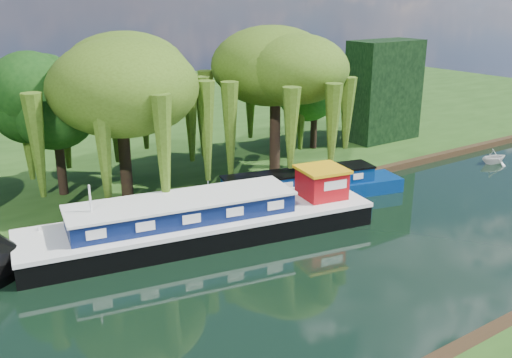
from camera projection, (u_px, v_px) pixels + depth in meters
ground at (312, 266)px, 26.41m from camera, size 120.00×120.00×0.00m
far_bank at (77, 126)px, 52.95m from camera, size 120.00×52.00×0.45m
dutch_barge at (205, 221)px, 29.15m from camera, size 18.53×7.28×3.82m
narrowboat at (299, 189)px, 34.61m from camera, size 13.68×5.35×1.97m
red_dinghy at (121, 248)px, 28.23m from camera, size 3.58×2.87×0.66m
white_cruiser at (493, 163)px, 42.14m from camera, size 2.61×2.36×1.20m
willow_left at (120, 86)px, 32.13m from camera, size 7.53×7.53×9.03m
willow_right at (276, 79)px, 36.22m from camera, size 7.16×7.16×8.72m
tree_far_mid at (54, 106)px, 32.83m from camera, size 4.77×4.77×7.81m
tree_far_right at (315, 84)px, 43.02m from camera, size 4.44×4.44×7.27m
conifer_hedge at (384, 91)px, 46.19m from camera, size 6.00×3.00×8.00m
lamppost at (208, 161)px, 34.14m from camera, size 0.36×0.36×2.56m
mooring_posts at (211, 198)px, 32.42m from camera, size 19.16×0.16×1.00m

